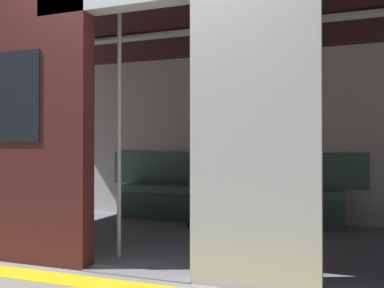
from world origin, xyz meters
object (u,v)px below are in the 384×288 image
(person_seated, at_px, (212,170))
(book, at_px, (191,185))
(train_car, at_px, (190,91))
(bench_seat, at_px, (224,195))
(handbag, at_px, (243,181))
(grab_pole_door, at_px, (119,131))

(person_seated, height_order, book, person_seated)
(train_car, bearing_deg, bench_seat, -92.72)
(person_seated, bearing_deg, train_car, 95.17)
(book, bearing_deg, handbag, 160.51)
(bench_seat, xyz_separation_m, handbag, (-0.24, -0.08, 0.19))
(train_car, xyz_separation_m, bench_seat, (-0.05, -1.12, -1.22))
(person_seated, bearing_deg, handbag, -160.75)
(handbag, distance_m, book, 0.71)
(train_car, height_order, person_seated, train_car)
(bench_seat, xyz_separation_m, book, (0.47, -0.05, 0.12))
(train_car, xyz_separation_m, book, (0.42, -1.17, -1.10))
(person_seated, distance_m, handbag, 0.43)
(train_car, relative_size, handbag, 24.62)
(person_seated, relative_size, grab_pole_door, 0.53)
(bench_seat, relative_size, handbag, 11.31)
(person_seated, distance_m, grab_pole_door, 2.02)
(train_car, xyz_separation_m, person_seated, (0.10, -1.07, -0.89))
(person_seated, relative_size, book, 5.38)
(bench_seat, relative_size, grab_pole_door, 1.32)
(train_car, distance_m, handbag, 1.61)
(handbag, bearing_deg, train_car, 76.46)
(grab_pole_door, bearing_deg, person_seated, -96.89)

